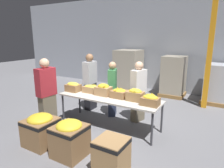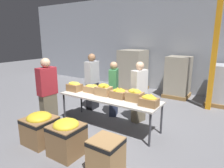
{
  "view_description": "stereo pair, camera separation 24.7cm",
  "coord_description": "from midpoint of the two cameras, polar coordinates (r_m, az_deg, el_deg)",
  "views": [
    {
      "loc": [
        2.51,
        -4.11,
        2.3
      ],
      "look_at": [
        0.03,
        0.09,
        1.12
      ],
      "focal_mm": 32.0,
      "sensor_mm": 36.0,
      "label": 1
    },
    {
      "loc": [
        2.72,
        -3.98,
        2.3
      ],
      "look_at": [
        0.03,
        0.09,
        1.12
      ],
      "focal_mm": 32.0,
      "sensor_mm": 36.0,
      "label": 2
    }
  ],
  "objects": [
    {
      "name": "support_pillar",
      "position": [
        6.9,
        25.41,
        9.81
      ],
      "size": [
        0.15,
        0.15,
        4.0
      ],
      "color": "orange",
      "rests_on": "ground_plane"
    },
    {
      "name": "banana_box_3",
      "position": [
        4.98,
        0.66,
        -2.65
      ],
      "size": [
        0.39,
        0.34,
        0.24
      ],
      "color": "olive",
      "rests_on": "sorting_table"
    },
    {
      "name": "volunteer_0",
      "position": [
        6.33,
        -7.38,
        0.52
      ],
      "size": [
        0.26,
        0.49,
        1.77
      ],
      "rotation": [
        0.0,
        0.0,
        -1.52
      ],
      "color": "black",
      "rests_on": "ground_plane"
    },
    {
      "name": "banana_box_0",
      "position": [
        5.66,
        -12.28,
        -0.75
      ],
      "size": [
        0.39,
        0.29,
        0.27
      ],
      "color": "olive",
      "rests_on": "sorting_table"
    },
    {
      "name": "banana_box_4",
      "position": [
        4.74,
        5.18,
        -3.07
      ],
      "size": [
        0.39,
        0.27,
        0.29
      ],
      "color": "#A37A4C",
      "rests_on": "sorting_table"
    },
    {
      "name": "sorting_table",
      "position": [
        5.06,
        -2.2,
        -4.29
      ],
      "size": [
        2.66,
        0.82,
        0.8
      ],
      "color": "beige",
      "rests_on": "ground_plane"
    },
    {
      "name": "banana_box_5",
      "position": [
        4.48,
        9.35,
        -4.57
      ],
      "size": [
        0.39,
        0.32,
        0.25
      ],
      "color": "olive",
      "rests_on": "sorting_table"
    },
    {
      "name": "donation_bin_1",
      "position": [
        4.09,
        -13.73,
        -14.62
      ],
      "size": [
        0.59,
        0.59,
        0.74
      ],
      "color": "olive",
      "rests_on": "ground_plane"
    },
    {
      "name": "volunteer_3",
      "position": [
        5.42,
        6.24,
        -2.32
      ],
      "size": [
        0.33,
        0.49,
        1.65
      ],
      "rotation": [
        0.0,
        0.0,
        -1.85
      ],
      "color": "#6B604C",
      "rests_on": "ground_plane"
    },
    {
      "name": "donation_bin_2",
      "position": [
        3.61,
        -2.22,
        -19.46
      ],
      "size": [
        0.51,
        0.51,
        0.61
      ],
      "color": "#A37A4C",
      "rests_on": "ground_plane"
    },
    {
      "name": "wall_back",
      "position": [
        8.69,
        13.28,
        11.25
      ],
      "size": [
        16.0,
        0.08,
        4.0
      ],
      "color": "#9399A3",
      "rests_on": "ground_plane"
    },
    {
      "name": "pallet_stack_2",
      "position": [
        7.76,
        27.49,
        -0.08
      ],
      "size": [
        1.02,
        1.02,
        1.36
      ],
      "color": "olive",
      "rests_on": "ground_plane"
    },
    {
      "name": "banana_box_1",
      "position": [
        5.47,
        -7.43,
        -1.34
      ],
      "size": [
        0.39,
        0.26,
        0.22
      ],
      "color": "tan",
      "rests_on": "sorting_table"
    },
    {
      "name": "pallet_stack_1",
      "position": [
        8.64,
        3.85,
        3.91
      ],
      "size": [
        1.1,
        1.1,
        1.72
      ],
      "color": "olive",
      "rests_on": "ground_plane"
    },
    {
      "name": "pallet_stack_0",
      "position": [
        8.04,
        16.31,
        2.04
      ],
      "size": [
        0.9,
        0.9,
        1.55
      ],
      "color": "olive",
      "rests_on": "ground_plane"
    },
    {
      "name": "volunteer_2",
      "position": [
        5.79,
        -1.1,
        -1.51
      ],
      "size": [
        0.36,
        0.48,
        1.59
      ],
      "rotation": [
        0.0,
        0.0,
        -1.17
      ],
      "color": "#2D3856",
      "rests_on": "ground_plane"
    },
    {
      "name": "ground_plane",
      "position": [
        5.34,
        -2.12,
        -11.93
      ],
      "size": [
        30.0,
        30.0,
        0.0
      ],
      "primitive_type": "plane",
      "color": "slate"
    },
    {
      "name": "volunteer_1",
      "position": [
        5.32,
        -19.43,
        -2.66
      ],
      "size": [
        0.28,
        0.49,
        1.77
      ],
      "rotation": [
        0.0,
        0.0,
        1.48
      ],
      "color": "#6B604C",
      "rests_on": "ground_plane"
    },
    {
      "name": "banana_box_2",
      "position": [
        5.17,
        -3.84,
        -1.57
      ],
      "size": [
        0.39,
        0.3,
        0.31
      ],
      "color": "tan",
      "rests_on": "sorting_table"
    },
    {
      "name": "donation_bin_0",
      "position": [
        4.66,
        -21.12,
        -11.83
      ],
      "size": [
        0.62,
        0.62,
        0.7
      ],
      "color": "olive",
      "rests_on": "ground_plane"
    }
  ]
}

